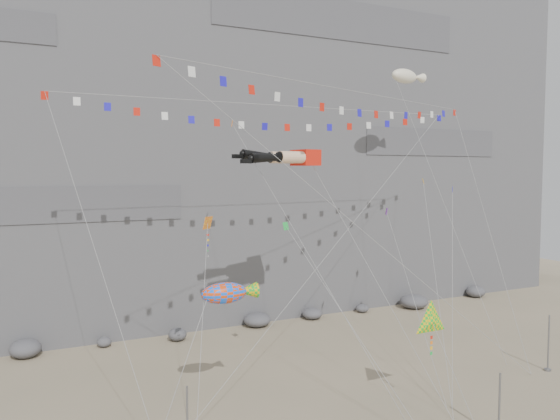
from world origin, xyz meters
The scene contains 17 objects.
ground centered at (0.00, 0.00, 0.00)m, with size 120.00×120.00×0.00m, color gray.
cliff centered at (0.00, 32.00, 25.00)m, with size 80.00×28.00×50.00m, color slate.
talus_boulders centered at (0.00, 17.00, 0.60)m, with size 60.00×3.00×1.20m, color #58585C, non-canonical shape.
anchor_pole_center centered at (3.37, -8.80, 1.82)m, with size 0.12×0.12×3.65m, color slate.
anchor_pole_right centered at (14.71, -3.04, 2.09)m, with size 0.12×0.12×4.18m, color slate.
legs_kite centered at (-2.65, 5.62, 15.72)m, with size 8.37×14.96×21.03m.
flag_banner_upper centered at (-2.03, 8.53, 19.80)m, with size 32.90×12.14×26.00m.
flag_banner_lower centered at (1.10, 2.82, 20.35)m, with size 30.04×11.75×24.26m.
harlequin_kite centered at (-9.17, 3.82, 11.34)m, with size 4.71×9.81×14.85m.
fish_windsock centered at (-9.36, 0.32, 7.50)m, with size 8.07×6.21×11.02m.
delta_kite centered at (2.20, -4.62, 5.61)m, with size 2.65×3.45×7.32m.
blimp_windsock centered at (12.39, 11.15, 23.48)m, with size 4.39×13.35×26.43m.
small_kite_a centered at (-5.24, 8.74, 17.77)m, with size 5.25×16.37×24.61m.
small_kite_b centered at (6.60, 5.81, 11.33)m, with size 3.81×11.25×15.90m.
small_kite_c centered at (-4.03, 2.56, 10.89)m, with size 4.02×11.21×15.61m.
small_kite_d centered at (10.69, 6.25, 13.53)m, with size 9.06×13.54×20.75m.
small_kite_e centered at (10.93, 3.13, 12.95)m, with size 8.12×8.94×17.36m.
Camera 1 is at (-20.29, -29.82, 14.68)m, focal length 35.00 mm.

